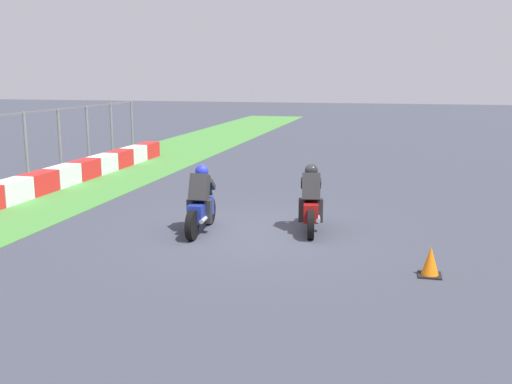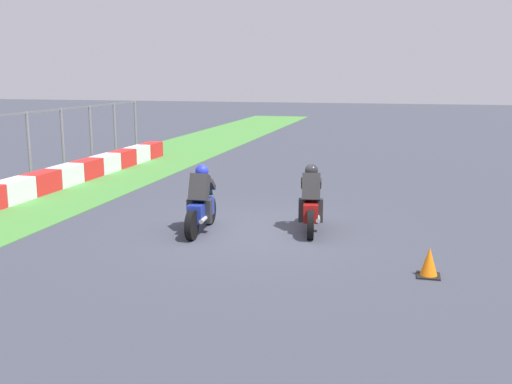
% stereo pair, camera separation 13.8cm
% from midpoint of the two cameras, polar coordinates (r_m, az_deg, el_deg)
% --- Properties ---
extents(ground_plane, '(120.00, 120.00, 0.00)m').
position_cam_midpoint_polar(ground_plane, '(13.39, -0.46, -3.78)').
color(ground_plane, '#393D49').
extents(rider_lane_a, '(2.04, 0.60, 1.51)m').
position_cam_midpoint_polar(rider_lane_a, '(13.34, 5.00, -1.13)').
color(rider_lane_a, black).
rests_on(rider_lane_a, ground_plane).
extents(rider_lane_b, '(2.04, 0.55, 1.51)m').
position_cam_midpoint_polar(rider_lane_b, '(13.26, -5.62, -1.21)').
color(rider_lane_b, black).
rests_on(rider_lane_b, ground_plane).
extents(traffic_cone, '(0.40, 0.40, 0.53)m').
position_cam_midpoint_polar(traffic_cone, '(10.85, 16.08, -6.53)').
color(traffic_cone, black).
rests_on(traffic_cone, ground_plane).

